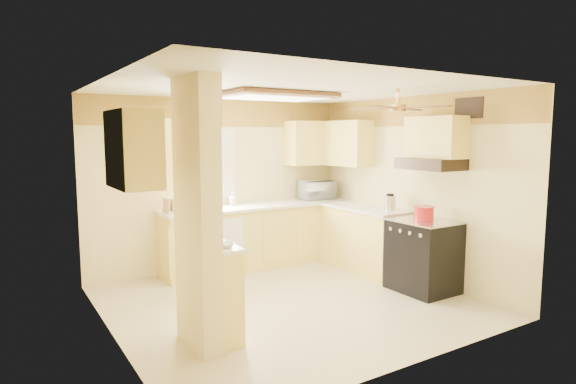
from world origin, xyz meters
TOP-DOWN VIEW (x-y plane):
  - floor at (0.00, 0.00)m, footprint 4.00×4.00m
  - ceiling at (0.00, 0.00)m, footprint 4.00×4.00m
  - wall_back at (0.00, 1.90)m, footprint 4.00×0.00m
  - wall_front at (0.00, -1.90)m, footprint 4.00×0.00m
  - wall_left at (-2.00, 0.00)m, footprint 0.00×3.80m
  - wall_right at (2.00, 0.00)m, footprint 0.00×3.80m
  - wallpaper_border at (0.00, 1.88)m, footprint 4.00×0.02m
  - partition_column at (-1.35, -0.55)m, footprint 0.20×0.70m
  - partition_ledge at (-1.13, -0.55)m, footprint 0.25×0.55m
  - ledge_top at (-1.13, -0.55)m, footprint 0.28×0.58m
  - lower_cabinets_back at (0.50, 1.60)m, footprint 3.00×0.60m
  - lower_cabinets_right at (1.70, 0.60)m, footprint 0.60×1.40m
  - countertop_back at (0.50, 1.59)m, footprint 3.04×0.64m
  - countertop_right at (1.69, 0.60)m, footprint 0.64×1.44m
  - dishwasher_panel at (-0.25, 1.29)m, footprint 0.58×0.02m
  - window at (-0.25, 1.89)m, footprint 0.92×0.02m
  - upper_cab_back_left at (-0.85, 1.72)m, footprint 0.60×0.35m
  - upper_cab_back_right at (1.55, 1.72)m, footprint 0.90×0.35m
  - upper_cab_right at (1.82, 1.25)m, footprint 0.35×1.00m
  - upper_cab_left_wall at (-1.82, -0.25)m, footprint 0.35×0.75m
  - upper_cab_over_stove at (1.82, -0.55)m, footprint 0.35×0.76m
  - stove at (1.67, -0.55)m, footprint 0.68×0.77m
  - range_hood at (1.74, -0.55)m, footprint 0.50×0.76m
  - poster_menu at (-1.24, -0.55)m, footprint 0.02×0.42m
  - poster_nashville at (-1.24, -0.55)m, footprint 0.02×0.42m
  - ceiling_light_panel at (0.10, 0.50)m, footprint 1.35×0.95m
  - ceiling_fan at (1.00, -0.70)m, footprint 1.15×1.15m
  - vent_grate at (1.98, -0.90)m, footprint 0.02×0.40m
  - microwave at (1.56, 1.63)m, footprint 0.57×0.42m
  - bowl at (-1.13, -0.66)m, footprint 0.23×0.23m
  - dutch_oven at (1.68, -0.53)m, footprint 0.26×0.26m
  - kettle at (1.74, 0.14)m, footprint 0.15×0.15m
  - dish_rack at (-0.80, 1.59)m, footprint 0.35×0.26m
  - utensil_crock at (0.11, 1.74)m, footprint 0.10×0.10m

SIDE VIEW (x-z plane):
  - floor at x=0.00m, z-range 0.00..0.00m
  - dishwasher_panel at x=-0.25m, z-range 0.03..0.83m
  - partition_ledge at x=-1.13m, z-range 0.00..0.90m
  - lower_cabinets_back at x=0.50m, z-range 0.00..0.90m
  - lower_cabinets_right at x=1.70m, z-range 0.00..0.90m
  - stove at x=1.67m, z-range 0.00..0.92m
  - ledge_top at x=-1.13m, z-range 0.90..0.94m
  - countertop_back at x=0.50m, z-range 0.90..0.94m
  - countertop_right at x=1.69m, z-range 0.90..0.94m
  - bowl at x=-1.13m, z-range 0.94..0.99m
  - dutch_oven at x=1.68m, z-range 0.92..1.09m
  - utensil_crock at x=0.11m, z-range 0.91..1.10m
  - dish_rack at x=-0.80m, z-range 0.91..1.11m
  - kettle at x=1.74m, z-range 0.93..1.17m
  - microwave at x=1.56m, z-range 0.94..1.24m
  - poster_nashville at x=-1.24m, z-range 0.92..1.48m
  - wall_back at x=0.00m, z-range -0.75..3.25m
  - wall_front at x=0.00m, z-range -0.75..3.25m
  - wall_left at x=-2.00m, z-range -0.65..3.15m
  - wall_right at x=2.00m, z-range -0.65..3.15m
  - partition_column at x=-1.35m, z-range 0.00..2.50m
  - window at x=-0.25m, z-range 1.04..2.06m
  - range_hood at x=1.74m, z-range 1.55..1.69m
  - upper_cab_back_left at x=-0.85m, z-range 1.50..2.20m
  - upper_cab_back_right at x=1.55m, z-range 1.50..2.20m
  - upper_cab_right at x=1.82m, z-range 1.50..2.20m
  - upper_cab_left_wall at x=-1.82m, z-range 1.50..2.20m
  - poster_menu at x=-1.24m, z-range 1.57..2.14m
  - upper_cab_over_stove at x=1.82m, z-range 1.69..2.21m
  - ceiling_fan at x=1.00m, z-range 2.16..2.42m
  - wallpaper_border at x=0.00m, z-range 2.10..2.50m
  - vent_grate at x=1.98m, z-range 2.17..2.42m
  - ceiling_light_panel at x=0.10m, z-range 2.42..2.49m
  - ceiling at x=0.00m, z-range 2.50..2.50m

